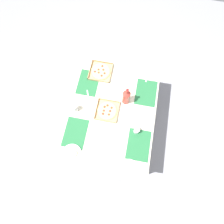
# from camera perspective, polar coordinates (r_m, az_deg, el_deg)

# --- Properties ---
(ground_plane) EXTENTS (6.00, 6.00, 0.00)m
(ground_plane) POSITION_cam_1_polar(r_m,az_deg,el_deg) (2.88, 0.00, -4.47)
(ground_plane) COLOR gray
(dining_table) EXTENTS (1.48, 1.05, 0.72)m
(dining_table) POSITION_cam_1_polar(r_m,az_deg,el_deg) (2.28, 0.00, -0.75)
(dining_table) COLOR #3F3328
(dining_table) RESTS_ON ground_plane
(placemat_near_left) EXTENTS (0.36, 0.26, 0.00)m
(placemat_near_left) POSITION_cam_1_polar(r_m,az_deg,el_deg) (2.12, 8.41, -10.23)
(placemat_near_left) COLOR #236638
(placemat_near_left) RESTS_ON dining_table
(placemat_near_right) EXTENTS (0.36, 0.26, 0.00)m
(placemat_near_right) POSITION_cam_1_polar(r_m,az_deg,el_deg) (2.32, 10.72, 6.05)
(placemat_near_right) COLOR #236638
(placemat_near_right) RESTS_ON dining_table
(placemat_far_left) EXTENTS (0.36, 0.26, 0.00)m
(placemat_far_left) POSITION_cam_1_polar(r_m,az_deg,el_deg) (2.17, -11.51, -6.47)
(placemat_far_left) COLOR #236638
(placemat_far_left) RESTS_ON dining_table
(placemat_far_right) EXTENTS (0.36, 0.26, 0.00)m
(placemat_far_right) POSITION_cam_1_polar(r_m,az_deg,el_deg) (2.36, -7.52, 9.18)
(placemat_far_right) COLOR #236638
(placemat_far_right) RESTS_ON dining_table
(pizza_box_edge_far) EXTENTS (0.29, 0.29, 0.04)m
(pizza_box_edge_far) POSITION_cam_1_polar(r_m,az_deg,el_deg) (2.42, -3.63, 12.67)
(pizza_box_edge_far) COLOR tan
(pizza_box_edge_far) RESTS_ON dining_table
(pizza_box_corner_right) EXTENTS (0.27, 0.27, 0.04)m
(pizza_box_corner_right) POSITION_cam_1_polar(r_m,az_deg,el_deg) (2.19, -1.55, 0.47)
(pizza_box_corner_right) COLOR tan
(pizza_box_corner_right) RESTS_ON dining_table
(plate_far_left) EXTENTS (0.20, 0.20, 0.03)m
(plate_far_left) POSITION_cam_1_polar(r_m,az_deg,el_deg) (2.08, 5.38, -17.28)
(plate_far_left) COLOR white
(plate_far_left) RESTS_ON dining_table
(plate_near_left) EXTENTS (0.22, 0.22, 0.03)m
(plate_near_left) POSITION_cam_1_polar(r_m,az_deg,el_deg) (2.13, -12.57, -12.80)
(plate_near_left) COLOR white
(plate_near_left) RESTS_ON dining_table
(soda_bottle) EXTENTS (0.09, 0.09, 0.32)m
(soda_bottle) POSITION_cam_1_polar(r_m,az_deg,el_deg) (2.12, 4.51, 4.80)
(soda_bottle) COLOR #B2382D
(soda_bottle) RESTS_ON dining_table
(cup_clear_left) EXTENTS (0.06, 0.06, 0.11)m
(cup_clear_left) POSITION_cam_1_polar(r_m,az_deg,el_deg) (2.20, -11.66, 1.27)
(cup_clear_left) COLOR silver
(cup_clear_left) RESTS_ON dining_table
(cup_clear_right) EXTENTS (0.06, 0.06, 0.09)m
(cup_clear_right) POSITION_cam_1_polar(r_m,az_deg,el_deg) (2.10, 7.75, -5.86)
(cup_clear_right) COLOR silver
(cup_clear_right) RESTS_ON dining_table
(knife_by_far_left) EXTENTS (0.09, 0.20, 0.00)m
(knife_by_far_left) POSITION_cam_1_polar(r_m,az_deg,el_deg) (2.35, 3.80, 9.42)
(knife_by_far_left) COLOR #B7B7BC
(knife_by_far_left) RESTS_ON dining_table
(knife_by_far_right) EXTENTS (0.21, 0.08, 0.00)m
(knife_by_far_right) POSITION_cam_1_polar(r_m,az_deg,el_deg) (2.09, -4.03, -15.17)
(knife_by_far_right) COLOR #B7B7BC
(knife_by_far_right) RESTS_ON dining_table
(knife_by_near_left) EXTENTS (0.21, 0.08, 0.00)m
(knife_by_near_left) POSITION_cam_1_polar(r_m,az_deg,el_deg) (2.44, 11.60, 11.25)
(knife_by_near_left) COLOR #B7B7BC
(knife_by_near_left) RESTS_ON dining_table
(fork_by_near_right) EXTENTS (0.18, 0.09, 0.00)m
(fork_by_near_right) POSITION_cam_1_polar(r_m,az_deg,el_deg) (2.28, -7.50, 4.75)
(fork_by_near_right) COLOR #B7B7BC
(fork_by_near_right) RESTS_ON dining_table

